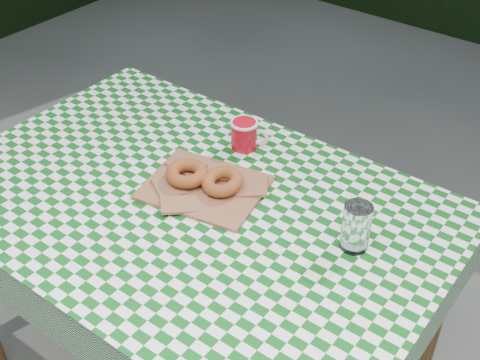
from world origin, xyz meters
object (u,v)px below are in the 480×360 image
paper_bag (205,187)px  coffee_mug (244,134)px  table (196,304)px  drinking_glass (356,227)px

paper_bag → coffee_mug: bearing=100.0°
table → coffee_mug: size_ratio=8.60×
table → drinking_glass: 0.60m
paper_bag → coffee_mug: (-0.04, 0.21, 0.03)m
coffee_mug → drinking_glass: drinking_glass is taller
table → drinking_glass: size_ratio=10.68×
table → paper_bag: 0.39m
table → drinking_glass: (0.40, 0.11, 0.44)m
table → coffee_mug: coffee_mug is taller
table → drinking_glass: drinking_glass is taller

